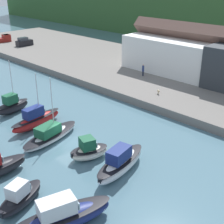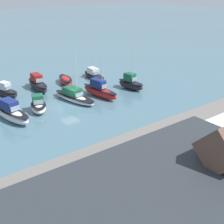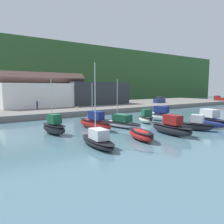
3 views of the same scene
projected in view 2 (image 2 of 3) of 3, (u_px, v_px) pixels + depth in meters
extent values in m
plane|color=slate|center=(70.00, 106.00, 47.53)|extent=(320.00, 320.00, 0.00)
cube|color=slate|center=(94.00, 200.00, 20.29)|extent=(18.20, 0.10, 4.09)
ellipsoid|color=black|center=(131.00, 85.00, 54.25)|extent=(2.52, 5.44, 1.52)
ellipsoid|color=black|center=(131.00, 82.00, 54.04)|extent=(2.60, 5.56, 0.12)
cube|color=#195638|center=(130.00, 77.00, 53.86)|extent=(1.58, 2.01, 1.28)
cube|color=#8CA5B2|center=(134.00, 79.00, 53.25)|extent=(1.19, 0.27, 0.64)
cylinder|color=silver|center=(133.00, 64.00, 52.49)|extent=(0.10, 0.10, 6.08)
ellipsoid|color=red|center=(100.00, 92.00, 50.79)|extent=(2.56, 7.75, 1.56)
ellipsoid|color=black|center=(100.00, 89.00, 50.57)|extent=(2.65, 7.91, 0.12)
cube|color=navy|center=(98.00, 83.00, 50.47)|extent=(1.54, 2.79, 1.29)
cube|color=#8CA5B2|center=(104.00, 87.00, 49.58)|extent=(1.10, 0.24, 0.64)
cylinder|color=silver|center=(102.00, 72.00, 49.00)|extent=(0.10, 0.10, 5.60)
ellipsoid|color=silver|center=(74.00, 98.00, 49.10)|extent=(3.88, 8.71, 0.98)
ellipsoid|color=black|center=(74.00, 96.00, 48.96)|extent=(4.00, 8.89, 0.12)
cube|color=#195638|center=(72.00, 91.00, 48.93)|extent=(2.26, 3.23, 1.15)
cube|color=#8CA5B2|center=(79.00, 95.00, 48.01)|extent=(1.54, 0.40, 0.57)
cylinder|color=silver|center=(76.00, 75.00, 47.17)|extent=(0.10, 0.10, 6.77)
ellipsoid|color=white|center=(39.00, 108.00, 45.11)|extent=(3.24, 4.55, 1.31)
ellipsoid|color=black|center=(38.00, 105.00, 44.93)|extent=(3.34, 4.65, 0.12)
cube|color=#195638|center=(38.00, 99.00, 44.79)|extent=(1.91, 1.85, 1.23)
cube|color=#8CA5B2|center=(38.00, 102.00, 44.11)|extent=(1.34, 0.53, 0.61)
cube|color=black|center=(37.00, 101.00, 46.71)|extent=(0.43, 0.38, 0.56)
ellipsoid|color=white|center=(12.00, 115.00, 42.34)|extent=(3.28, 7.71, 1.58)
ellipsoid|color=black|center=(11.00, 111.00, 42.12)|extent=(3.39, 7.87, 0.12)
cube|color=navy|center=(9.00, 104.00, 42.00)|extent=(1.92, 2.84, 1.29)
cube|color=#8CA5B2|center=(15.00, 109.00, 41.18)|extent=(1.32, 0.34, 0.65)
ellipsoid|color=black|center=(94.00, 76.00, 60.12)|extent=(2.30, 6.51, 0.91)
ellipsoid|color=black|center=(94.00, 75.00, 60.00)|extent=(2.38, 6.64, 0.12)
cube|color=silver|center=(93.00, 71.00, 59.96)|extent=(1.56, 2.33, 1.13)
cube|color=#8CA5B2|center=(96.00, 73.00, 59.06)|extent=(1.28, 0.18, 0.56)
cylinder|color=silver|center=(95.00, 53.00, 57.95)|extent=(0.10, 0.10, 8.19)
ellipsoid|color=red|center=(66.00, 81.00, 56.96)|extent=(3.14, 5.58, 1.29)
ellipsoid|color=black|center=(65.00, 78.00, 56.79)|extent=(3.24, 5.70, 0.12)
cube|color=black|center=(62.00, 76.00, 58.98)|extent=(0.42, 0.36, 0.56)
ellipsoid|color=black|center=(38.00, 86.00, 54.01)|extent=(2.22, 7.05, 1.47)
ellipsoid|color=black|center=(38.00, 83.00, 53.80)|extent=(2.30, 7.19, 0.12)
cube|color=maroon|center=(36.00, 78.00, 53.73)|extent=(1.50, 2.51, 1.27)
cube|color=#8CA5B2|center=(39.00, 81.00, 52.76)|extent=(1.22, 0.17, 0.63)
cube|color=black|center=(31.00, 79.00, 56.42)|extent=(0.38, 0.30, 0.56)
ellipsoid|color=black|center=(6.00, 93.00, 51.07)|extent=(3.23, 5.21, 1.19)
ellipsoid|color=black|center=(6.00, 90.00, 50.90)|extent=(3.33, 5.33, 0.12)
cube|color=silver|center=(4.00, 86.00, 50.72)|extent=(1.77, 2.05, 1.20)
cube|color=#8CA5B2|center=(9.00, 88.00, 50.28)|extent=(1.11, 0.47, 0.60)
cylinder|color=tan|center=(153.00, 144.00, 33.78)|extent=(0.12, 0.12, 0.28)
ellipsoid|color=tan|center=(153.00, 141.00, 33.65)|extent=(0.83, 0.71, 0.36)
sphere|color=tan|center=(150.00, 141.00, 33.60)|extent=(0.22, 0.22, 0.22)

